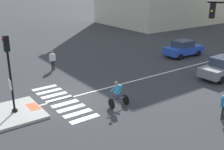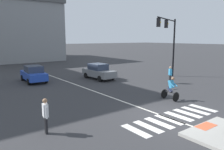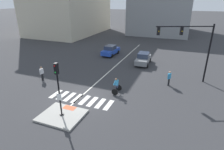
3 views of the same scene
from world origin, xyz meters
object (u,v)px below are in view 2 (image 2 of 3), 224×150
at_px(traffic_light_mast, 170,36).
at_px(cyclist, 171,88).
at_px(car_blue_westbound_distant, 34,74).
at_px(pedestrian_waiting_far_side, 170,73).
at_px(pedestrian_at_curb_left, 45,113).
at_px(car_grey_eastbound_far, 99,71).

relative_size(traffic_light_mast, cyclist, 3.83).
height_order(car_blue_westbound_distant, pedestrian_waiting_far_side, pedestrian_waiting_far_side).
bearing_deg(pedestrian_at_curb_left, pedestrian_waiting_far_side, 15.97).
height_order(traffic_light_mast, cyclist, traffic_light_mast).
distance_m(car_blue_westbound_distant, cyclist, 13.67).
bearing_deg(pedestrian_waiting_far_side, pedestrian_at_curb_left, -164.03).
relative_size(car_grey_eastbound_far, pedestrian_waiting_far_side, 2.50).
bearing_deg(pedestrian_waiting_far_side, cyclist, -140.96).
distance_m(traffic_light_mast, pedestrian_waiting_far_side, 4.33).
bearing_deg(pedestrian_at_curb_left, car_blue_westbound_distant, 74.90).
bearing_deg(car_grey_eastbound_far, car_blue_westbound_distant, 157.27).
relative_size(car_blue_westbound_distant, cyclist, 2.49).
height_order(traffic_light_mast, car_blue_westbound_distant, traffic_light_mast).
bearing_deg(cyclist, car_grey_eastbound_far, 87.55).
distance_m(car_blue_westbound_distant, pedestrian_at_curb_left, 13.05).
bearing_deg(traffic_light_mast, cyclist, -139.57).
distance_m(pedestrian_at_curb_left, pedestrian_waiting_far_side, 14.27).
distance_m(car_blue_westbound_distant, pedestrian_waiting_far_side, 13.48).
xyz_separation_m(traffic_light_mast, car_blue_westbound_distant, (-12.12, 6.94, -3.72)).
distance_m(car_grey_eastbound_far, pedestrian_at_curb_left, 13.82).
height_order(car_grey_eastbound_far, car_blue_westbound_distant, same).
height_order(cyclist, pedestrian_at_curb_left, cyclist).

